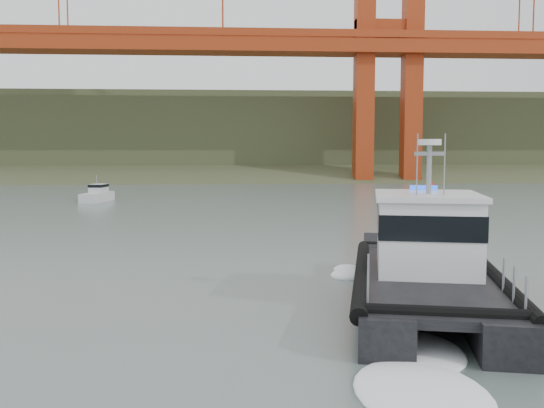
# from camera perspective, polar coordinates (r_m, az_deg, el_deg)

# --- Properties ---
(ground) EXTENTS (400.00, 400.00, 0.00)m
(ground) POSITION_cam_1_polar(r_m,az_deg,el_deg) (25.21, 4.61, -7.37)
(ground) COLOR #556560
(ground) RESTS_ON ground
(headlands) EXTENTS (500.00, 105.36, 27.12)m
(headlands) POSITION_cam_1_polar(r_m,az_deg,el_deg) (149.90, -2.37, 5.74)
(headlands) COLOR #323E23
(headlands) RESTS_ON ground
(patrol_boat) EXTENTS (7.17, 13.08, 6.01)m
(patrol_boat) POSITION_cam_1_polar(r_m,az_deg,el_deg) (21.97, 14.38, -5.37)
(patrol_boat) COLOR black
(patrol_boat) RESTS_ON ground
(motorboat) EXTENTS (2.73, 5.49, 2.89)m
(motorboat) POSITION_cam_1_polar(r_m,az_deg,el_deg) (66.24, -16.10, 0.84)
(motorboat) COLOR silver
(motorboat) RESTS_ON ground
(nav_buoy) EXTENTS (1.67, 1.67, 3.47)m
(nav_buoy) POSITION_cam_1_polar(r_m,az_deg,el_deg) (77.56, 14.60, 1.62)
(nav_buoy) COLOR red
(nav_buoy) RESTS_ON ground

